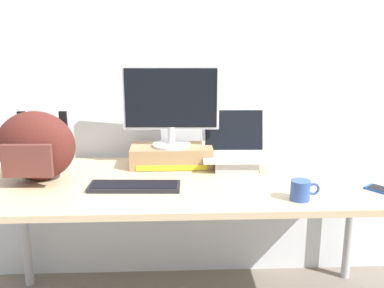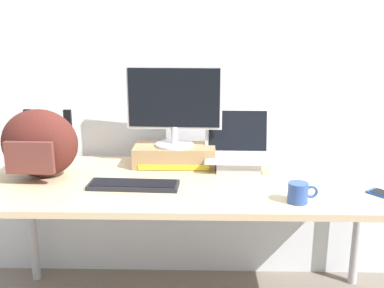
{
  "view_description": "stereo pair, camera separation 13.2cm",
  "coord_description": "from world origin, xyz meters",
  "px_view_note": "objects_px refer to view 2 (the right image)",
  "views": [
    {
      "loc": [
        -0.08,
        -2.01,
        1.46
      ],
      "look_at": [
        0.0,
        0.0,
        0.92
      ],
      "focal_mm": 41.59,
      "sensor_mm": 36.0,
      "label": 1
    },
    {
      "loc": [
        0.05,
        -2.01,
        1.46
      ],
      "look_at": [
        0.0,
        0.0,
        0.92
      ],
      "focal_mm": 41.59,
      "sensor_mm": 36.0,
      "label": 2
    }
  ],
  "objects_px": {
    "toner_box_yellow": "(175,155)",
    "external_keyboard": "(134,185)",
    "desktop_monitor": "(174,104)",
    "messenger_backpack": "(40,144)",
    "coffee_mug": "(299,193)",
    "open_laptop": "(238,157)"
  },
  "relations": [
    {
      "from": "external_keyboard",
      "to": "messenger_backpack",
      "type": "xyz_separation_m",
      "value": [
        -0.47,
        0.14,
        0.15
      ]
    },
    {
      "from": "toner_box_yellow",
      "to": "external_keyboard",
      "type": "bearing_deg",
      "value": -116.17
    },
    {
      "from": "toner_box_yellow",
      "to": "messenger_backpack",
      "type": "height_order",
      "value": "messenger_backpack"
    },
    {
      "from": "toner_box_yellow",
      "to": "open_laptop",
      "type": "relative_size",
      "value": 1.24
    },
    {
      "from": "external_keyboard",
      "to": "messenger_backpack",
      "type": "distance_m",
      "value": 0.51
    },
    {
      "from": "messenger_backpack",
      "to": "coffee_mug",
      "type": "xyz_separation_m",
      "value": [
        1.19,
        -0.3,
        -0.12
      ]
    },
    {
      "from": "desktop_monitor",
      "to": "messenger_backpack",
      "type": "height_order",
      "value": "desktop_monitor"
    },
    {
      "from": "desktop_monitor",
      "to": "open_laptop",
      "type": "xyz_separation_m",
      "value": [
        0.33,
        -0.04,
        -0.26
      ]
    },
    {
      "from": "desktop_monitor",
      "to": "coffee_mug",
      "type": "bearing_deg",
      "value": -40.15
    },
    {
      "from": "external_keyboard",
      "to": "coffee_mug",
      "type": "distance_m",
      "value": 0.73
    },
    {
      "from": "desktop_monitor",
      "to": "messenger_backpack",
      "type": "bearing_deg",
      "value": -160.06
    },
    {
      "from": "toner_box_yellow",
      "to": "messenger_backpack",
      "type": "bearing_deg",
      "value": -162.48
    },
    {
      "from": "coffee_mug",
      "to": "messenger_backpack",
      "type": "bearing_deg",
      "value": 165.61
    },
    {
      "from": "messenger_backpack",
      "to": "external_keyboard",
      "type": "bearing_deg",
      "value": -14.88
    },
    {
      "from": "open_laptop",
      "to": "coffee_mug",
      "type": "relative_size",
      "value": 2.72
    },
    {
      "from": "external_keyboard",
      "to": "coffee_mug",
      "type": "relative_size",
      "value": 3.32
    },
    {
      "from": "toner_box_yellow",
      "to": "desktop_monitor",
      "type": "height_order",
      "value": "desktop_monitor"
    },
    {
      "from": "desktop_monitor",
      "to": "coffee_mug",
      "type": "xyz_separation_m",
      "value": [
        0.55,
        -0.5,
        -0.28
      ]
    },
    {
      "from": "toner_box_yellow",
      "to": "open_laptop",
      "type": "distance_m",
      "value": 0.33
    },
    {
      "from": "toner_box_yellow",
      "to": "coffee_mug",
      "type": "xyz_separation_m",
      "value": [
        0.55,
        -0.51,
        -0.01
      ]
    },
    {
      "from": "desktop_monitor",
      "to": "messenger_backpack",
      "type": "relative_size",
      "value": 1.31
    },
    {
      "from": "external_keyboard",
      "to": "coffee_mug",
      "type": "bearing_deg",
      "value": -10.19
    }
  ]
}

